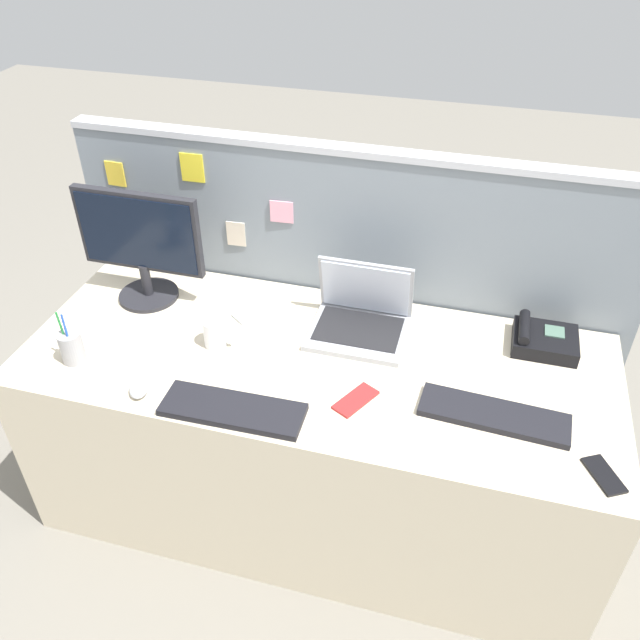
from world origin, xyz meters
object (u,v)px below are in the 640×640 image
object	(u,v)px
coffee_mug	(215,333)
laptop	(361,315)
desk_phone	(543,340)
computer_mouse_right_hand	(139,387)
pen_cup	(72,347)
cell_phone_black_slab	(604,475)
desktop_monitor	(140,242)
cell_phone_red_case	(356,400)
keyboard_main	(494,415)
cell_phone_silver_slab	(252,313)
keyboard_spare	(233,410)

from	to	relation	value
coffee_mug	laptop	bearing A→B (deg)	26.11
desk_phone	computer_mouse_right_hand	xyz separation A→B (m)	(-1.20, -0.56, -0.01)
laptop	pen_cup	distance (m)	0.96
computer_mouse_right_hand	cell_phone_black_slab	distance (m)	1.37
laptop	computer_mouse_right_hand	xyz separation A→B (m)	(-0.59, -0.50, -0.04)
desktop_monitor	cell_phone_black_slab	distance (m)	1.66
desktop_monitor	desk_phone	xyz separation A→B (m)	(1.42, 0.08, -0.20)
cell_phone_red_case	coffee_mug	xyz separation A→B (m)	(-0.52, 0.14, 0.05)
desktop_monitor	pen_cup	bearing A→B (deg)	-98.85
computer_mouse_right_hand	coffee_mug	xyz separation A→B (m)	(0.14, 0.28, 0.03)
cell_phone_black_slab	cell_phone_red_case	size ratio (longest dim) A/B	0.87
keyboard_main	cell_phone_black_slab	world-z (taller)	keyboard_main
keyboard_main	coffee_mug	world-z (taller)	coffee_mug
pen_cup	cell_phone_red_case	distance (m)	0.94
computer_mouse_right_hand	cell_phone_silver_slab	size ratio (longest dim) A/B	0.76
keyboard_spare	laptop	bearing A→B (deg)	60.11
cell_phone_silver_slab	coffee_mug	bearing A→B (deg)	-69.34
keyboard_main	cell_phone_black_slab	bearing A→B (deg)	-22.35
keyboard_main	coffee_mug	bearing A→B (deg)	177.26
computer_mouse_right_hand	pen_cup	bearing A→B (deg)	142.65
laptop	pen_cup	xyz separation A→B (m)	(-0.87, -0.42, -0.00)
cell_phone_silver_slab	coffee_mug	distance (m)	0.21
pen_cup	coffee_mug	world-z (taller)	pen_cup
laptop	cell_phone_red_case	size ratio (longest dim) A/B	2.17
desktop_monitor	cell_phone_black_slab	size ratio (longest dim) A/B	3.50
cell_phone_black_slab	desktop_monitor	bearing A→B (deg)	134.75
computer_mouse_right_hand	coffee_mug	world-z (taller)	coffee_mug
computer_mouse_right_hand	desktop_monitor	bearing A→B (deg)	92.27
keyboard_main	pen_cup	distance (m)	1.35
laptop	desk_phone	world-z (taller)	laptop
cell_phone_red_case	keyboard_spare	bearing A→B (deg)	-129.17
cell_phone_black_slab	cell_phone_red_case	xyz separation A→B (m)	(-0.71, 0.11, 0.00)
coffee_mug	cell_phone_red_case	bearing A→B (deg)	-15.34
desktop_monitor	desk_phone	distance (m)	1.43
laptop	cell_phone_red_case	distance (m)	0.37
pen_cup	cell_phone_silver_slab	xyz separation A→B (m)	(0.47, 0.40, -0.05)
pen_cup	cell_phone_red_case	size ratio (longest dim) A/B	1.25
keyboard_main	desktop_monitor	bearing A→B (deg)	169.98
coffee_mug	desk_phone	bearing A→B (deg)	14.88
cell_phone_silver_slab	laptop	bearing A→B (deg)	39.63
computer_mouse_right_hand	cell_phone_silver_slab	bearing A→B (deg)	45.97
keyboard_spare	coffee_mug	size ratio (longest dim) A/B	3.84
laptop	desk_phone	distance (m)	0.62
keyboard_main	computer_mouse_right_hand	distance (m)	1.08
cell_phone_silver_slab	cell_phone_red_case	size ratio (longest dim) A/B	0.86
keyboard_main	laptop	bearing A→B (deg)	149.45
desktop_monitor	keyboard_main	world-z (taller)	desktop_monitor
desktop_monitor	computer_mouse_right_hand	bearing A→B (deg)	-66.14
computer_mouse_right_hand	cell_phone_silver_slab	distance (m)	0.51
keyboard_spare	cell_phone_black_slab	distance (m)	1.05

